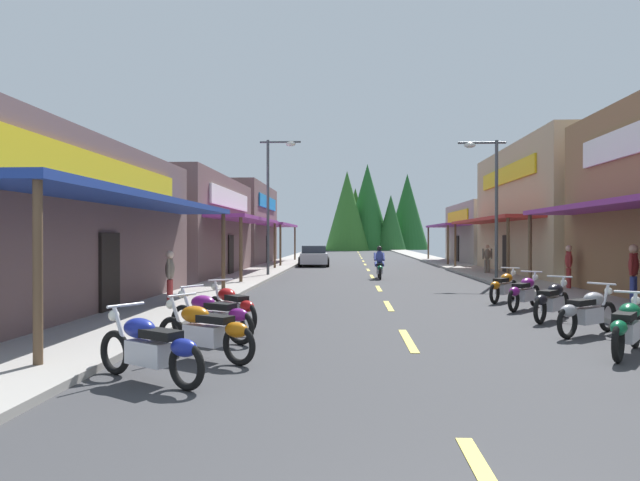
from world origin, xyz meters
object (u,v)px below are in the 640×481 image
object	(u,v)px
motorcycle_parked_right_5	(504,286)
motorcycle_parked_right_1	(627,326)
rider_cruising_lead	(379,265)
pedestrian_waiting	(487,257)
pedestrian_browsing	(634,271)
motorcycle_parked_left_0	(150,347)
streetlamp_right	(489,190)
motorcycle_parked_left_2	(212,315)
motorcycle_parked_right_3	(552,300)
motorcycle_parked_right_2	(587,311)
pedestrian_by_shop	(170,275)
pedestrian_strolling	(569,265)
motorcycle_parked_left_1	(205,330)
parked_car_curbside	(314,256)
motorcycle_parked_left_3	(232,306)
motorcycle_parked_right_4	(524,292)
streetlamp_left	(274,189)

from	to	relation	value
motorcycle_parked_right_5	motorcycle_parked_right_1	bearing A→B (deg)	-144.49
rider_cruising_lead	pedestrian_waiting	bearing A→B (deg)	-62.73
pedestrian_browsing	pedestrian_waiting	world-z (taller)	pedestrian_browsing
motorcycle_parked_left_0	streetlamp_right	bearing A→B (deg)	-85.49
streetlamp_right	motorcycle_parked_left_2	world-z (taller)	streetlamp_right
motorcycle_parked_right_1	rider_cruising_lead	bearing A→B (deg)	45.93
motorcycle_parked_right_1	motorcycle_parked_right_3	xyz separation A→B (m)	(0.15, 3.93, 0.00)
motorcycle_parked_right_2	motorcycle_parked_left_2	bearing A→B (deg)	149.53
pedestrian_by_shop	pedestrian_strolling	world-z (taller)	pedestrian_strolling
motorcycle_parked_left_0	motorcycle_parked_right_3	bearing A→B (deg)	-109.39
pedestrian_strolling	motorcycle_parked_left_2	bearing A→B (deg)	54.59
motorcycle_parked_right_5	motorcycle_parked_left_1	size ratio (longest dim) A/B	0.94
motorcycle_parked_right_1	pedestrian_waiting	world-z (taller)	pedestrian_waiting
pedestrian_browsing	parked_car_curbside	bearing A→B (deg)	155.04
motorcycle_parked_right_2	parked_car_curbside	bearing A→B (deg)	66.89
motorcycle_parked_right_5	motorcycle_parked_left_2	distance (m)	10.06
motorcycle_parked_left_2	pedestrian_waiting	xyz separation A→B (m)	(9.83, 19.22, 0.43)
motorcycle_parked_right_2	pedestrian_by_shop	world-z (taller)	pedestrian_by_shop
motorcycle_parked_left_0	motorcycle_parked_left_3	distance (m)	4.54
streetlamp_right	motorcycle_parked_left_1	bearing A→B (deg)	-118.12
motorcycle_parked_left_0	rider_cruising_lead	bearing A→B (deg)	-70.38
motorcycle_parked_right_2	motorcycle_parked_left_2	size ratio (longest dim) A/B	0.92
motorcycle_parked_left_3	motorcycle_parked_left_0	bearing A→B (deg)	138.10
motorcycle_parked_right_5	motorcycle_parked_left_0	world-z (taller)	same
motorcycle_parked_right_2	motorcycle_parked_right_4	world-z (taller)	same
rider_cruising_lead	pedestrian_waiting	size ratio (longest dim) A/B	1.34
motorcycle_parked_left_1	pedestrian_waiting	distance (m)	22.95
motorcycle_parked_right_5	pedestrian_browsing	world-z (taller)	pedestrian_browsing
streetlamp_left	motorcycle_parked_right_2	bearing A→B (deg)	-62.12
motorcycle_parked_right_1	motorcycle_parked_left_0	world-z (taller)	same
pedestrian_by_shop	pedestrian_strolling	bearing A→B (deg)	-165.85
pedestrian_waiting	parked_car_curbside	distance (m)	13.03
parked_car_curbside	motorcycle_parked_right_4	bearing A→B (deg)	-166.14
streetlamp_right	motorcycle_parked_right_1	distance (m)	15.33
pedestrian_waiting	motorcycle_parked_left_3	bearing A→B (deg)	-44.39
motorcycle_parked_right_1	motorcycle_parked_right_2	distance (m)	1.94
motorcycle_parked_right_3	pedestrian_browsing	xyz separation A→B (m)	(3.04, 2.36, 0.55)
pedestrian_by_shop	pedestrian_waiting	xyz separation A→B (m)	(12.19, 14.46, -0.00)
motorcycle_parked_left_3	pedestrian_by_shop	world-z (taller)	pedestrian_by_shop
pedestrian_by_shop	streetlamp_left	bearing A→B (deg)	-104.84
motorcycle_parked_right_1	pedestrian_waiting	distance (m)	20.32
pedestrian_by_shop	motorcycle_parked_left_1	bearing A→B (deg)	103.22
motorcycle_parked_right_3	rider_cruising_lead	xyz separation A→B (m)	(-3.37, 13.30, 0.17)
motorcycle_parked_right_5	motorcycle_parked_right_4	bearing A→B (deg)	-142.50
motorcycle_parked_right_3	rider_cruising_lead	world-z (taller)	rider_cruising_lead
streetlamp_right	rider_cruising_lead	distance (m)	6.15
streetlamp_right	motorcycle_parked_right_4	size ratio (longest dim) A/B	3.53
pedestrian_browsing	streetlamp_right	bearing A→B (deg)	142.57
rider_cruising_lead	motorcycle_parked_left_1	bearing A→B (deg)	168.65
motorcycle_parked_left_0	motorcycle_parked_left_1	distance (m)	1.47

